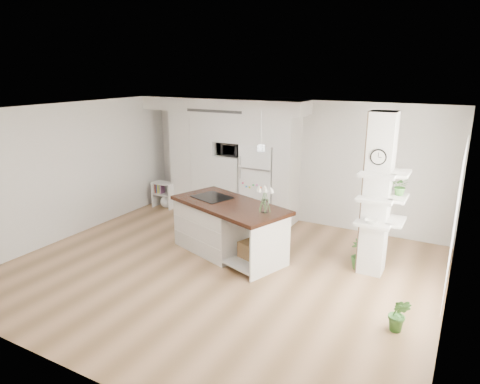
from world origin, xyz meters
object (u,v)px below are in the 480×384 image
at_px(refrigerator, 261,182).
at_px(floor_plant_a, 399,315).
at_px(bookshelf, 165,196).
at_px(kitchen_island, 221,225).

xyz_separation_m(refrigerator, floor_plant_a, (3.52, -3.10, -0.62)).
bearing_deg(bookshelf, kitchen_island, -32.76).
bearing_deg(kitchen_island, bookshelf, 167.62).
relative_size(bookshelf, floor_plant_a, 1.28).
bearing_deg(kitchen_island, refrigerator, 112.89).
bearing_deg(floor_plant_a, bookshelf, 155.59).
bearing_deg(refrigerator, floor_plant_a, -41.31).
relative_size(kitchen_island, bookshelf, 3.82).
xyz_separation_m(refrigerator, bookshelf, (-2.45, -0.38, -0.59)).
xyz_separation_m(kitchen_island, floor_plant_a, (3.39, -1.13, -0.27)).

